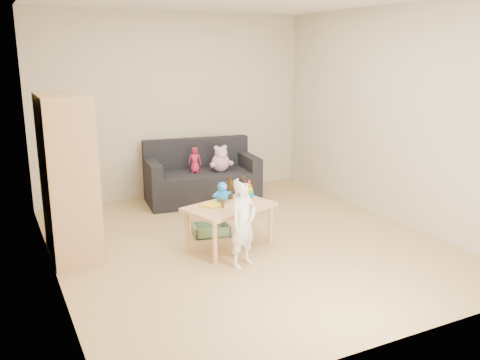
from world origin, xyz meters
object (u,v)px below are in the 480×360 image
wardrobe (68,176)px  sofa (202,186)px  play_table (229,227)px  toddler (243,224)px

wardrobe → sofa: bearing=31.1°
sofa → play_table: size_ratio=1.69×
play_table → toddler: size_ratio=1.06×
wardrobe → toddler: wardrobe is taller
wardrobe → play_table: 1.74m
wardrobe → sofa: 2.35m
sofa → play_table: bearing=-95.9°
play_table → toddler: toddler is taller
wardrobe → sofa: (1.94, 1.17, -0.61)m
sofa → toddler: 2.31m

